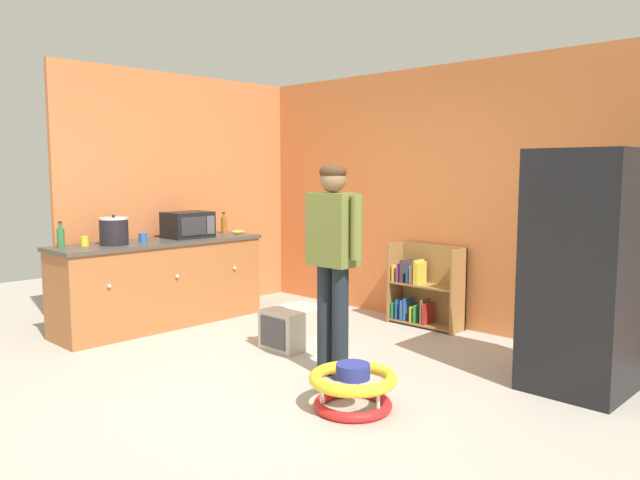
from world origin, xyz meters
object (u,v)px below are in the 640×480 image
blue_cup (143,238)px  microwave (188,225)px  standing_person (333,250)px  pet_carrier (295,327)px  teal_cup (208,231)px  amber_bottle (224,225)px  banana_bunch (239,232)px  green_glass_bottle (61,237)px  refrigerator (582,272)px  baby_walker (353,387)px  crock_pot (114,231)px  yellow_cup (85,241)px  kitchen_counter (161,283)px  bookshelf (423,291)px

blue_cup → microwave: bearing=94.7°
standing_person → microwave: (-2.42, 0.31, 0.03)m
pet_carrier → microwave: microwave is taller
teal_cup → amber_bottle: bearing=97.7°
banana_bunch → green_glass_bottle: size_ratio=0.63×
banana_bunch → green_glass_bottle: bearing=-97.9°
microwave → blue_cup: microwave is taller
pet_carrier → refrigerator: bearing=16.4°
blue_cup → baby_walker: bearing=-2.6°
crock_pot → microwave: bearing=91.8°
amber_bottle → teal_cup: (0.03, -0.25, -0.05)m
refrigerator → green_glass_bottle: size_ratio=7.24×
baby_walker → banana_bunch: bearing=155.4°
teal_cup → yellow_cup: bearing=-90.5°
amber_bottle → kitchen_counter: bearing=-82.9°
kitchen_counter → banana_bunch: size_ratio=14.35×
kitchen_counter → pet_carrier: size_ratio=4.05×
pet_carrier → green_glass_bottle: green_glass_bottle is taller
standing_person → blue_cup: 2.39m
banana_bunch → teal_cup: size_ratio=1.64×
microwave → bookshelf: bearing=37.9°
banana_bunch → yellow_cup: bearing=-96.6°
blue_cup → refrigerator: bearing=18.9°
refrigerator → green_glass_bottle: (-4.08, -2.07, 0.11)m
amber_bottle → yellow_cup: (0.02, -1.68, -0.05)m
microwave → teal_cup: bearing=103.2°
baby_walker → green_glass_bottle: 3.31m
pet_carrier → amber_bottle: (-1.70, 0.50, 0.82)m
standing_person → teal_cup: 2.57m
refrigerator → teal_cup: bearing=-173.7°
refrigerator → blue_cup: bearing=-161.1°
refrigerator → baby_walker: 1.89m
bookshelf → microwave: size_ratio=1.77×
bookshelf → baby_walker: 2.48m
banana_bunch → amber_bottle: amber_bottle is taller
baby_walker → yellow_cup: yellow_cup is taller
crock_pot → green_glass_bottle: 0.48m
standing_person → amber_bottle: 2.68m
yellow_cup → teal_cup: (0.01, 1.43, 0.00)m
green_glass_bottle → amber_bottle: size_ratio=1.00×
kitchen_counter → baby_walker: size_ratio=3.71×
refrigerator → baby_walker: size_ratio=2.95×
amber_bottle → green_glass_bottle: bearing=-91.4°
crock_pot → baby_walker: bearing=3.2°
kitchen_counter → blue_cup: 0.54m
refrigerator → baby_walker: (-0.95, -1.46, -0.73)m
pet_carrier → teal_cup: teal_cup is taller
refrigerator → crock_pot: size_ratio=5.99×
green_glass_bottle → yellow_cup: (0.07, 0.20, -0.05)m
microwave → yellow_cup: microwave is taller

